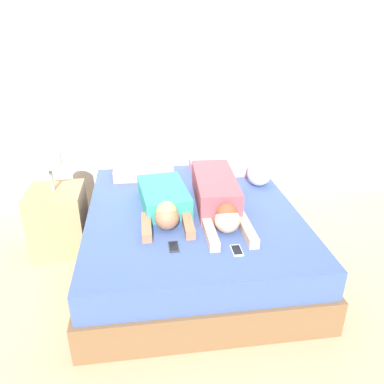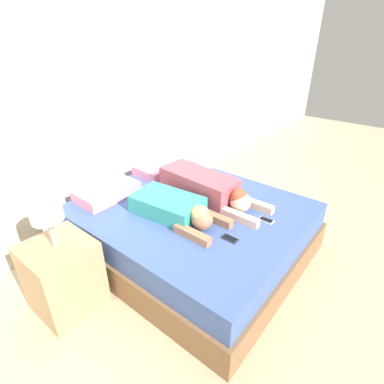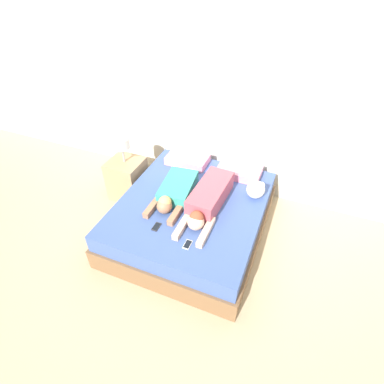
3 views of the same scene
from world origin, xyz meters
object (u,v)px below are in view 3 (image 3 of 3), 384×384
Objects in this scene: bed at (192,217)px; pillow_head_left at (188,159)px; person_right at (208,199)px; nightstand at (127,177)px; cell_phone_right at (188,244)px; plush_toy at (256,189)px; pillow_head_right at (239,171)px; person_left at (175,192)px; cell_phone_left at (156,227)px.

pillow_head_left is at bearing 116.48° from bed.
person_right is (0.58, -0.77, 0.06)m from pillow_head_left.
pillow_head_left is 0.60× the size of nightstand.
nightstand is (-1.36, 0.98, -0.18)m from cell_phone_right.
bed is 0.86m from plush_toy.
pillow_head_right reaches higher than bed.
person_left reaches higher than pillow_head_left.
bed is at bearing 108.49° from cell_phone_right.
person_left is (-0.22, -0.00, 0.34)m from bed.
plush_toy is at bearing 39.95° from person_right.
nightstand is (-0.77, -0.43, -0.23)m from pillow_head_left.
pillow_head_right is 4.46× the size of cell_phone_right.
pillow_head_left is 2.43× the size of plush_toy.
pillow_head_left is at bearing 112.92° from cell_phone_right.
person_right reaches higher than plush_toy.
cell_phone_left is at bearing 166.25° from cell_phone_right.
person_right is 1.43m from nightstand.
cell_phone_left is (0.18, -1.30, -0.05)m from pillow_head_left.
pillow_head_right is 0.51× the size of person_right.
pillow_head_left is at bearing 101.37° from person_left.
plush_toy is 0.24× the size of nightstand.
bed is at bearing 175.73° from person_right.
cell_phone_right is at bearing -67.08° from pillow_head_left.
cell_phone_left is at bearing -110.27° from bed.
bed is 0.64m from cell_phone_left.
pillow_head_left is 1.12m from plush_toy.
bed is 0.73m from cell_phone_right.
cell_phone_right is 0.13× the size of nightstand.
cell_phone_right reaches higher than bed.
cell_phone_left is at bearing -127.45° from person_right.
plush_toy is (0.47, 0.40, 0.00)m from person_right.
person_right is at bearing -140.05° from plush_toy.
nightstand reaches higher than plush_toy.
cell_phone_right is (0.59, -1.40, -0.05)m from pillow_head_left.
pillow_head_right is at bearing 15.68° from nightstand.
person_right is at bearing -1.54° from person_left.
cell_phone_left is (-0.40, -0.53, -0.11)m from person_right.
pillow_head_right is 0.80m from person_right.
cell_phone_right is at bearing -88.92° from person_right.
cell_phone_left is 1.30m from nightstand.
bed is 0.90m from pillow_head_left.
cell_phone_right is (0.22, -0.65, 0.26)m from bed.
person_right is at bearing -4.27° from bed.
nightstand reaches higher than pillow_head_right.
pillow_head_left is 0.97m from person_right.
bed is 2.23× the size of person_left.
pillow_head_left is at bearing 160.36° from plush_toy.
person_left is 0.98m from plush_toy.
person_left is at bearing 92.55° from cell_phone_left.
person_left is 0.93× the size of nightstand.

